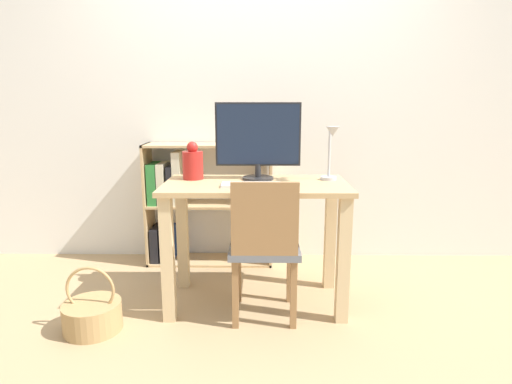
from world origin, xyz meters
The scene contains 10 objects.
ground_plane centered at (0.00, 0.00, 0.00)m, with size 10.00×10.00×0.00m, color tan.
wall_back centered at (0.00, 0.88, 1.30)m, with size 8.00×0.05×2.60m.
desk centered at (0.00, 0.00, 0.59)m, with size 1.11×0.58×0.77m.
monitor centered at (0.01, 0.12, 1.03)m, with size 0.53×0.19×0.48m.
keyboard centered at (-0.03, -0.10, 0.78)m, with size 0.34×0.14×0.02m.
vase centered at (-0.40, 0.13, 0.87)m, with size 0.13×0.13×0.24m.
desk_lamp centered at (0.45, 0.05, 0.98)m, with size 0.10×0.19×0.34m.
chair centered at (0.05, -0.22, 0.46)m, with size 0.40×0.40×0.84m.
bookshelf centered at (-0.55, 0.70, 0.47)m, with size 0.97×0.28×0.94m.
basket centered at (-0.91, -0.35, 0.09)m, with size 0.32×0.32×0.38m.
Camera 1 is at (0.03, -2.52, 1.25)m, focal length 30.00 mm.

